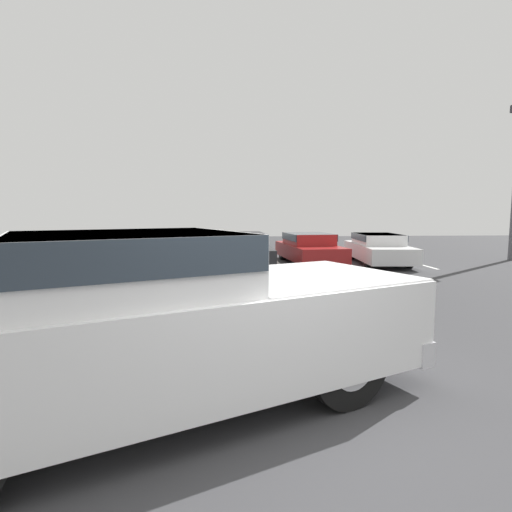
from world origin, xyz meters
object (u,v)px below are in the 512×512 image
parked_sedan_a (178,247)px  parked_sedan_c (309,247)px  parked_sedan_d (378,247)px  pickup_truck (161,321)px  parked_sedan_b (243,247)px

parked_sedan_a → parked_sedan_c: (5.14, -0.11, -0.03)m
parked_sedan_c → parked_sedan_d: (2.69, -0.30, -0.01)m
pickup_truck → parked_sedan_c: 12.23m
pickup_truck → parked_sedan_a: bearing=72.0°
pickup_truck → parked_sedan_b: (1.23, 11.50, -0.27)m
parked_sedan_c → parked_sedan_d: parked_sedan_c is taller
pickup_truck → parked_sedan_a: size_ratio=1.30×
parked_sedan_a → parked_sedan_b: size_ratio=0.95×
pickup_truck → parked_sedan_c: pickup_truck is taller
pickup_truck → parked_sedan_b: 11.57m
parked_sedan_d → parked_sedan_a: bearing=-88.4°
parked_sedan_a → parked_sedan_d: 7.84m
pickup_truck → parked_sedan_c: size_ratio=1.35×
parked_sedan_b → parked_sedan_d: (5.29, -0.19, -0.02)m
parked_sedan_a → parked_sedan_c: bearing=93.5°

